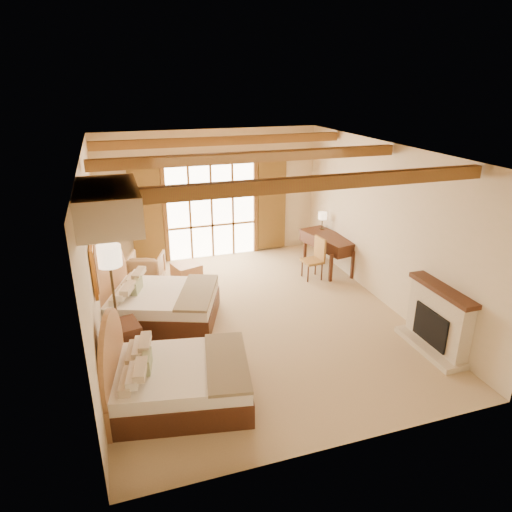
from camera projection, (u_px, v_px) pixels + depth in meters
name	position (u px, v px, depth m)	size (l,w,h in m)	color
floor	(253.00, 317.00, 8.84)	(7.00, 7.00, 0.00)	tan
wall_back	(211.00, 195.00, 11.36)	(5.50, 5.50, 0.00)	beige
wall_left	(93.00, 256.00, 7.47)	(7.00, 7.00, 0.00)	beige
wall_right	(385.00, 225.00, 9.05)	(7.00, 7.00, 0.00)	beige
ceiling	(253.00, 150.00, 7.67)	(7.00, 7.00, 0.00)	#B07B3B
ceiling_beams	(253.00, 157.00, 7.72)	(5.39, 4.60, 0.18)	brown
french_doors	(212.00, 209.00, 11.43)	(3.95, 0.08, 2.60)	white
fireplace	(437.00, 323.00, 7.63)	(0.46, 1.40, 1.16)	beige
painting	(95.00, 264.00, 6.76)	(0.06, 0.95, 0.75)	#C87B2D
canopy_valance	(108.00, 205.00, 5.31)	(0.70, 1.40, 0.45)	beige
bed_near	(171.00, 379.00, 6.40)	(2.17, 1.78, 1.27)	#4A2514
bed_far	(154.00, 303.00, 8.55)	(2.48, 2.10, 1.31)	#4A2514
nightstand	(123.00, 342.00, 7.43)	(0.53, 0.53, 0.64)	#4A2514
floor_lamp	(110.00, 263.00, 7.24)	(0.40, 0.40, 1.87)	#3B2F1D
armchair	(146.00, 268.00, 10.25)	(0.73, 0.75, 0.68)	#A98258
ottoman	(187.00, 272.00, 10.36)	(0.56, 0.56, 0.40)	#BE7A50
desk	(328.00, 251.00, 10.95)	(0.96, 1.65, 0.83)	#4A2514
desk_chair	(313.00, 266.00, 10.45)	(0.47, 0.47, 0.97)	olive
desk_lamp	(323.00, 216.00, 11.17)	(0.21, 0.21, 0.42)	#3B2F1D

